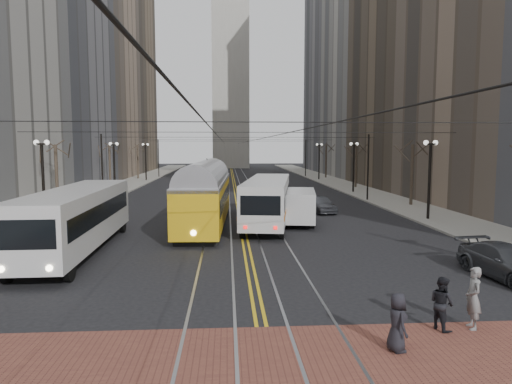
{
  "coord_description": "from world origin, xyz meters",
  "views": [
    {
      "loc": [
        -1.01,
        -14.24,
        5.45
      ],
      "look_at": [
        0.53,
        10.01,
        3.0
      ],
      "focal_mm": 32.0,
      "sensor_mm": 36.0,
      "label": 1
    }
  ],
  "objects": [
    {
      "name": "ground",
      "position": [
        0.0,
        0.0,
        0.0
      ],
      "size": [
        260.0,
        260.0,
        0.0
      ],
      "primitive_type": "plane",
      "color": "black",
      "rests_on": "ground"
    },
    {
      "name": "sidewalk_left",
      "position": [
        -15.0,
        45.0,
        0.07
      ],
      "size": [
        5.0,
        140.0,
        0.15
      ],
      "primitive_type": "cube",
      "color": "gray",
      "rests_on": "ground"
    },
    {
      "name": "sidewalk_right",
      "position": [
        15.0,
        45.0,
        0.07
      ],
      "size": [
        5.0,
        140.0,
        0.15
      ],
      "primitive_type": "cube",
      "color": "gray",
      "rests_on": "ground"
    },
    {
      "name": "crosswalk_band",
      "position": [
        0.0,
        -4.0,
        0.01
      ],
      "size": [
        25.0,
        6.0,
        0.01
      ],
      "primitive_type": "cube",
      "color": "brown",
      "rests_on": "ground"
    },
    {
      "name": "streetcar_rails",
      "position": [
        0.0,
        45.0,
        0.0
      ],
      "size": [
        4.8,
        130.0,
        0.02
      ],
      "primitive_type": "cube",
      "color": "gray",
      "rests_on": "ground"
    },
    {
      "name": "centre_lines",
      "position": [
        0.0,
        45.0,
        0.01
      ],
      "size": [
        0.42,
        130.0,
        0.01
      ],
      "primitive_type": "cube",
      "color": "gold",
      "rests_on": "ground"
    },
    {
      "name": "building_left_mid",
      "position": [
        -25.5,
        46.0,
        17.0
      ],
      "size": [
        16.0,
        20.0,
        34.0
      ],
      "primitive_type": "cube",
      "color": "slate",
      "rests_on": "ground"
    },
    {
      "name": "building_left_midfar",
      "position": [
        -27.5,
        66.0,
        26.0
      ],
      "size": [
        20.0,
        20.0,
        52.0
      ],
      "primitive_type": "cube",
      "color": "#88725E",
      "rests_on": "ground"
    },
    {
      "name": "building_left_far",
      "position": [
        -25.5,
        86.0,
        20.0
      ],
      "size": [
        16.0,
        20.0,
        40.0
      ],
      "primitive_type": "cube",
      "color": "brown",
      "rests_on": "ground"
    },
    {
      "name": "building_right_mid",
      "position": [
        25.5,
        46.0,
        17.0
      ],
      "size": [
        16.0,
        20.0,
        34.0
      ],
      "primitive_type": "cube",
      "color": "brown",
      "rests_on": "ground"
    },
    {
      "name": "building_right_midfar",
      "position": [
        27.5,
        66.0,
        26.0
      ],
      "size": [
        20.0,
        20.0,
        52.0
      ],
      "primitive_type": "cube",
      "color": "#9E9B94",
      "rests_on": "ground"
    },
    {
      "name": "building_right_far",
      "position": [
        25.5,
        86.0,
        20.0
      ],
      "size": [
        16.0,
        20.0,
        40.0
      ],
      "primitive_type": "cube",
      "color": "slate",
      "rests_on": "ground"
    },
    {
      "name": "clock_tower",
      "position": [
        0.0,
        102.0,
        35.96
      ],
      "size": [
        12.0,
        12.0,
        66.0
      ],
      "color": "#B2AFA5",
      "rests_on": "ground"
    },
    {
      "name": "lamp_posts",
      "position": [
        -0.0,
        28.75,
        2.8
      ],
      "size": [
        27.6,
        57.2,
        5.6
      ],
      "color": "black",
      "rests_on": "ground"
    },
    {
      "name": "street_trees",
      "position": [
        0.0,
        35.25,
        2.8
      ],
      "size": [
        31.68,
        53.28,
        5.6
      ],
      "color": "#382D23",
      "rests_on": "ground"
    },
    {
      "name": "trolley_wires",
      "position": [
        0.0,
        34.83,
        3.77
      ],
      "size": [
        25.96,
        120.0,
        6.6
      ],
      "color": "black",
      "rests_on": "ground"
    },
    {
      "name": "transit_bus",
      "position": [
        -8.72,
        9.43,
        1.63
      ],
      "size": [
        3.02,
        13.07,
        3.25
      ],
      "primitive_type": "cube",
      "rotation": [
        0.0,
        0.0,
        0.02
      ],
      "color": "#BCBCBC",
      "rests_on": "ground"
    },
    {
      "name": "streetcar",
      "position": [
        -2.5,
        16.84,
        1.71
      ],
      "size": [
        3.3,
        14.62,
        3.42
      ],
      "primitive_type": "cube",
      "rotation": [
        0.0,
        0.0,
        -0.04
      ],
      "color": "gold",
      "rests_on": "ground"
    },
    {
      "name": "rear_bus",
      "position": [
        1.8,
        17.07,
        1.59
      ],
      "size": [
        4.54,
        12.48,
        3.19
      ],
      "primitive_type": "cube",
      "rotation": [
        0.0,
        0.0,
        -0.16
      ],
      "color": "#BEBEBE",
      "rests_on": "ground"
    },
    {
      "name": "cargo_van",
      "position": [
        4.0,
        16.93,
        1.19
      ],
      "size": [
        2.89,
        5.64,
        2.38
      ],
      "primitive_type": "cube",
      "rotation": [
        0.0,
        0.0,
        -0.16
      ],
      "color": "silver",
      "rests_on": "ground"
    },
    {
      "name": "sedan_grey",
      "position": [
        6.66,
        22.63,
        0.72
      ],
      "size": [
        2.34,
        4.45,
        1.44
      ],
      "primitive_type": "imported",
      "rotation": [
        0.0,
        0.0,
        0.16
      ],
      "color": "#46484E",
      "rests_on": "ground"
    },
    {
      "name": "sedan_parked",
      "position": [
        10.46,
        3.43,
        0.69
      ],
      "size": [
        2.51,
        4.99,
        1.39
      ],
      "primitive_type": "imported",
      "rotation": [
        0.0,
        0.0,
        0.12
      ],
      "color": "#3B3E42",
      "rests_on": "ground"
    },
    {
      "name": "pedestrian_a",
      "position": [
        3.47,
        -2.82,
        0.8
      ],
      "size": [
        0.57,
        0.82,
        1.58
      ],
      "primitive_type": "imported",
      "rotation": [
        0.0,
        0.0,
        1.67
      ],
      "color": "black",
      "rests_on": "crosswalk_band"
    },
    {
      "name": "pedestrian_b",
      "position": [
        6.29,
        -1.5,
        0.95
      ],
      "size": [
        0.54,
        0.74,
        1.87
      ],
      "primitive_type": "imported",
      "rotation": [
        0.0,
        0.0,
        4.57
      ],
      "color": "slate",
      "rests_on": "crosswalk_band"
    },
    {
      "name": "pedestrian_c",
      "position": [
        5.33,
        -1.5,
        0.81
      ],
      "size": [
        0.83,
        0.94,
        1.6
      ],
      "primitive_type": "imported",
      "rotation": [
        0.0,
        0.0,
        1.91
      ],
      "color": "black",
      "rests_on": "crosswalk_band"
    }
  ]
}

